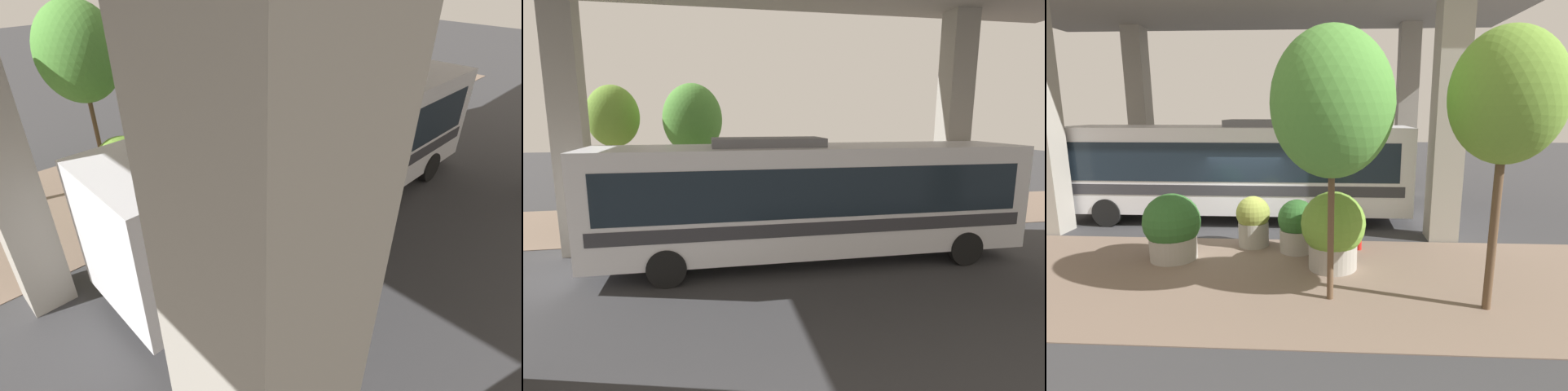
{
  "view_description": "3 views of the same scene",
  "coord_description": "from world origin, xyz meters",
  "views": [
    {
      "loc": [
        8.67,
        -7.58,
        6.82
      ],
      "look_at": [
        1.67,
        -0.88,
        0.89
      ],
      "focal_mm": 28.0,
      "sensor_mm": 36.0,
      "label": 1
    },
    {
      "loc": [
        13.95,
        -2.42,
        4.29
      ],
      "look_at": [
        1.05,
        0.09,
        1.73
      ],
      "focal_mm": 28.0,
      "sensor_mm": 36.0,
      "label": 2
    },
    {
      "loc": [
        -12.23,
        -2.85,
        4.07
      ],
      "look_at": [
        1.56,
        -2.08,
        1.13
      ],
      "focal_mm": 28.0,
      "sensor_mm": 36.0,
      "label": 3
    }
  ],
  "objects": [
    {
      "name": "ground_plane",
      "position": [
        0.0,
        0.0,
        0.0
      ],
      "size": [
        80.0,
        80.0,
        0.0
      ],
      "primitive_type": "plane",
      "color": "#38383A",
      "rests_on": "ground"
    },
    {
      "name": "planter_middle",
      "position": [
        -1.01,
        -1.93,
        0.78
      ],
      "size": [
        1.11,
        1.11,
        1.55
      ],
      "color": "#9E998E",
      "rests_on": "ground"
    },
    {
      "name": "sidewalk_strip",
      "position": [
        -3.0,
        0.0,
        0.01
      ],
      "size": [
        6.0,
        40.0,
        0.02
      ],
      "color": "#7A6656",
      "rests_on": "ground"
    },
    {
      "name": "planter_back",
      "position": [
        -2.23,
        -2.95,
        1.03
      ],
      "size": [
        1.66,
        1.66,
        2.04
      ],
      "color": "#9E998E",
      "rests_on": "ground"
    },
    {
      "name": "planter_extra",
      "position": [
        -1.81,
        1.42,
        0.91
      ],
      "size": [
        1.53,
        1.53,
        1.84
      ],
      "color": "#9E998E",
      "rests_on": "ground"
    },
    {
      "name": "bus",
      "position": [
        2.51,
        0.58,
        2.0
      ],
      "size": [
        2.82,
        12.52,
        3.7
      ],
      "color": "silver",
      "rests_on": "ground"
    },
    {
      "name": "planter_front",
      "position": [
        -0.59,
        -0.58,
        0.79
      ],
      "size": [
        1.02,
        1.02,
        1.54
      ],
      "color": "#9E998E",
      "rests_on": "ground"
    },
    {
      "name": "fire_hydrant",
      "position": [
        -0.78,
        -3.71,
        0.45
      ],
      "size": [
        0.4,
        0.19,
        0.89
      ],
      "color": "red",
      "rests_on": "ground"
    },
    {
      "name": "street_tree_near",
      "position": [
        -4.0,
        -2.88,
        4.17
      ],
      "size": [
        2.48,
        2.48,
        5.66
      ],
      "color": "brown",
      "rests_on": "ground"
    }
  ]
}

